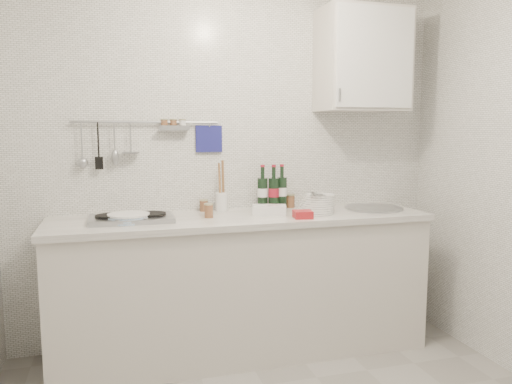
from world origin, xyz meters
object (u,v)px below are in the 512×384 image
at_px(wall_cabinet, 363,60).
at_px(wine_bottles, 273,187).
at_px(plate_stack_hob, 127,218).
at_px(utensil_crock, 222,199).
at_px(plate_stack_sink, 317,204).

xyz_separation_m(wall_cabinet, wine_bottles, (-0.63, 0.07, -0.87)).
bearing_deg(wall_cabinet, plate_stack_hob, -174.74).
distance_m(wall_cabinet, utensil_crock, 1.37).
height_order(plate_stack_sink, utensil_crock, utensil_crock).
relative_size(plate_stack_hob, wine_bottles, 0.90).
xyz_separation_m(plate_stack_sink, wine_bottles, (-0.24, 0.23, 0.10)).
bearing_deg(plate_stack_sink, plate_stack_hob, 179.43).
bearing_deg(plate_stack_hob, wine_bottles, 12.22).
distance_m(wine_bottles, utensil_crock, 0.37).
bearing_deg(wine_bottles, wall_cabinet, -5.87).
bearing_deg(plate_stack_sink, wall_cabinet, 22.27).
relative_size(wine_bottles, utensil_crock, 0.89).
bearing_deg(utensil_crock, wall_cabinet, -5.26).
bearing_deg(wall_cabinet, plate_stack_sink, -157.73).
bearing_deg(utensil_crock, plate_stack_hob, -159.22).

